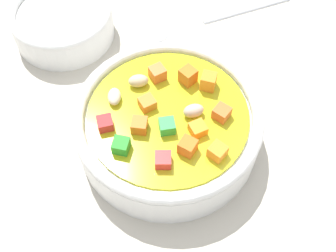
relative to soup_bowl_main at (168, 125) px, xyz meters
The scene contains 4 objects.
ground_plane 4.06cm from the soup_bowl_main, 80.47° to the left, with size 140.00×140.00×2.00cm, color #BAB2A0.
soup_bowl_main is the anchor object (origin of this frame).
spoon 19.04cm from the soup_bowl_main, 63.66° to the left, with size 22.20×4.66×0.92cm.
side_bowl_small 21.42cm from the soup_bowl_main, 116.89° to the left, with size 13.17×13.17×4.56cm.
Camera 1 is at (-5.61, -24.16, 41.85)cm, focal length 45.59 mm.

